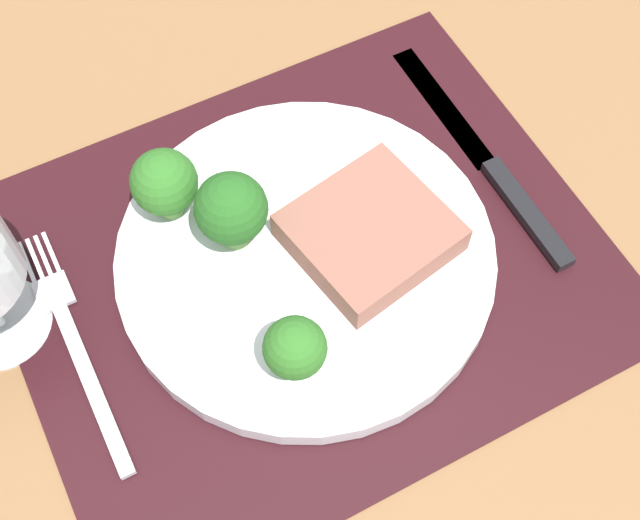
{
  "coord_description": "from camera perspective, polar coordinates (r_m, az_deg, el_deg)",
  "views": [
    {
      "loc": [
        -12.42,
        -26.09,
        52.81
      ],
      "look_at": [
        0.58,
        -1.07,
        1.9
      ],
      "focal_mm": 47.54,
      "sensor_mm": 36.0,
      "label": 1
    }
  ],
  "objects": [
    {
      "name": "broccoli_back_left",
      "position": [
        0.59,
        -10.44,
        5.11
      ],
      "size": [
        4.66,
        4.66,
        5.71
      ],
      "color": "#6B994C",
      "rests_on": "plate"
    },
    {
      "name": "ground_plane",
      "position": [
        0.62,
        -0.94,
        -0.98
      ],
      "size": [
        140.0,
        110.0,
        3.0
      ],
      "primitive_type": "cube",
      "color": "brown"
    },
    {
      "name": "plate",
      "position": [
        0.59,
        -0.97,
        0.2
      ],
      "size": [
        26.48,
        26.48,
        1.6
      ],
      "primitive_type": "cylinder",
      "color": "silver",
      "rests_on": "placemat"
    },
    {
      "name": "broccoli_near_fork",
      "position": [
        0.56,
        -6.0,
        3.39
      ],
      "size": [
        4.97,
        4.97,
        6.34
      ],
      "color": "#6B994C",
      "rests_on": "plate"
    },
    {
      "name": "steak",
      "position": [
        0.58,
        3.37,
        1.86
      ],
      "size": [
        11.56,
        11.11,
        2.41
      ],
      "primitive_type": "cube",
      "rotation": [
        0.0,
        0.0,
        0.19
      ],
      "color": "#8C5647",
      "rests_on": "plate"
    },
    {
      "name": "broccoli_front_edge",
      "position": [
        0.52,
        -1.7,
        -5.98
      ],
      "size": [
        4.04,
        4.04,
        5.11
      ],
      "color": "#5B8942",
      "rests_on": "plate"
    },
    {
      "name": "placemat",
      "position": [
        0.6,
        -0.96,
        -0.24
      ],
      "size": [
        40.9,
        33.89,
        0.3
      ],
      "primitive_type": "cube",
      "color": "black",
      "rests_on": "ground_plane"
    },
    {
      "name": "knife",
      "position": [
        0.65,
        11.58,
        6.04
      ],
      "size": [
        1.8,
        23.0,
        0.8
      ],
      "rotation": [
        0.0,
        0.0,
        0.06
      ],
      "color": "black",
      "rests_on": "placemat"
    },
    {
      "name": "fork",
      "position": [
        0.59,
        -16.16,
        -5.48
      ],
      "size": [
        2.4,
        19.2,
        0.5
      ],
      "rotation": [
        0.0,
        0.0,
        -0.04
      ],
      "color": "silver",
      "rests_on": "placemat"
    }
  ]
}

